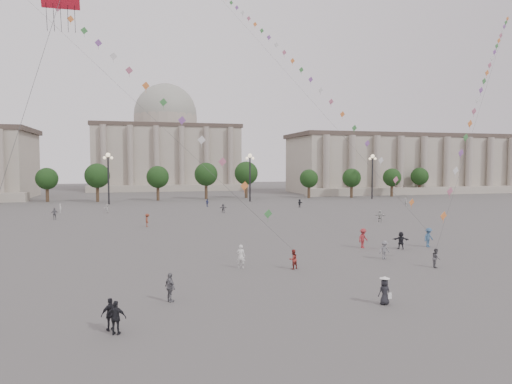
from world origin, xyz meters
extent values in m
plane|color=#4E4B49|center=(0.00, 0.00, 0.00)|extent=(360.00, 360.00, 0.00)
cube|color=#A59A8B|center=(75.00, 95.00, 8.00)|extent=(80.00, 22.00, 16.00)
cube|color=#483D35|center=(75.00, 95.00, 16.60)|extent=(81.60, 22.44, 1.20)
cube|color=#A59A8B|center=(75.00, 82.00, 1.00)|extent=(84.00, 4.00, 2.00)
cube|color=#A59A8B|center=(0.00, 130.00, 10.00)|extent=(46.00, 30.00, 20.00)
cube|color=#483D35|center=(0.00, 130.00, 20.60)|extent=(46.92, 30.60, 1.20)
cube|color=#A59A8B|center=(0.00, 113.00, 1.00)|extent=(48.30, 4.00, 2.00)
cylinder|color=#A59A8B|center=(0.00, 130.00, 22.50)|extent=(21.00, 21.00, 5.00)
sphere|color=#97988B|center=(0.00, 130.00, 25.00)|extent=(21.00, 21.00, 21.00)
cylinder|color=#3C281E|center=(-30.00, 78.00, 1.76)|extent=(0.70, 0.70, 3.52)
sphere|color=black|center=(-30.00, 78.00, 5.44)|extent=(5.12, 5.12, 5.12)
cylinder|color=#3C281E|center=(-18.00, 78.00, 1.76)|extent=(0.70, 0.70, 3.52)
sphere|color=black|center=(-18.00, 78.00, 5.44)|extent=(5.12, 5.12, 5.12)
cylinder|color=#3C281E|center=(-6.00, 78.00, 1.76)|extent=(0.70, 0.70, 3.52)
sphere|color=black|center=(-6.00, 78.00, 5.44)|extent=(5.12, 5.12, 5.12)
cylinder|color=#3C281E|center=(6.00, 78.00, 1.76)|extent=(0.70, 0.70, 3.52)
sphere|color=black|center=(6.00, 78.00, 5.44)|extent=(5.12, 5.12, 5.12)
cylinder|color=#3C281E|center=(18.00, 78.00, 1.76)|extent=(0.70, 0.70, 3.52)
sphere|color=black|center=(18.00, 78.00, 5.44)|extent=(5.12, 5.12, 5.12)
cylinder|color=#3C281E|center=(30.00, 78.00, 1.76)|extent=(0.70, 0.70, 3.52)
sphere|color=black|center=(30.00, 78.00, 5.44)|extent=(5.12, 5.12, 5.12)
cylinder|color=#3C281E|center=(42.00, 78.00, 1.76)|extent=(0.70, 0.70, 3.52)
sphere|color=black|center=(42.00, 78.00, 5.44)|extent=(5.12, 5.12, 5.12)
cylinder|color=#3C281E|center=(54.00, 78.00, 1.76)|extent=(0.70, 0.70, 3.52)
sphere|color=black|center=(54.00, 78.00, 5.44)|extent=(5.12, 5.12, 5.12)
cylinder|color=#3C281E|center=(66.00, 78.00, 1.76)|extent=(0.70, 0.70, 3.52)
sphere|color=black|center=(66.00, 78.00, 5.44)|extent=(5.12, 5.12, 5.12)
cylinder|color=#262628|center=(-15.00, 70.00, 5.00)|extent=(0.36, 0.36, 10.00)
sphere|color=#FFE5B2|center=(-15.00, 70.00, 10.20)|extent=(0.90, 0.90, 0.90)
sphere|color=#FFE5B2|center=(-15.70, 70.00, 9.60)|extent=(0.60, 0.60, 0.60)
sphere|color=#FFE5B2|center=(-14.30, 70.00, 9.60)|extent=(0.60, 0.60, 0.60)
cylinder|color=#262628|center=(15.00, 70.00, 5.00)|extent=(0.36, 0.36, 10.00)
sphere|color=#FFE5B2|center=(15.00, 70.00, 10.20)|extent=(0.90, 0.90, 0.90)
sphere|color=#FFE5B2|center=(14.30, 70.00, 9.60)|extent=(0.60, 0.60, 0.60)
sphere|color=#FFE5B2|center=(15.70, 70.00, 9.60)|extent=(0.60, 0.60, 0.60)
cylinder|color=#262628|center=(45.00, 70.00, 5.00)|extent=(0.36, 0.36, 10.00)
sphere|color=#FFE5B2|center=(45.00, 70.00, 10.20)|extent=(0.90, 0.90, 0.90)
sphere|color=#FFE5B2|center=(44.30, 70.00, 9.60)|extent=(0.60, 0.60, 0.60)
sphere|color=#FFE5B2|center=(45.70, 70.00, 9.60)|extent=(0.60, 0.60, 0.60)
imported|color=navy|center=(3.98, 59.88, 0.74)|extent=(0.92, 0.80, 1.48)
imported|color=#222328|center=(16.02, 10.87, 0.85)|extent=(1.65, 1.07, 1.70)
imported|color=white|center=(-14.24, 53.57, 0.75)|extent=(1.01, 1.44, 1.50)
imported|color=slate|center=(11.97, 6.94, 0.81)|extent=(1.10, 0.71, 1.62)
imported|color=silver|center=(24.74, 30.34, 0.85)|extent=(1.66, 1.09, 1.71)
imported|color=maroon|center=(12.69, 12.26, 0.97)|extent=(1.44, 1.20, 1.94)
imported|color=black|center=(21.13, 54.38, 0.78)|extent=(1.44, 1.23, 1.56)
imported|color=silver|center=(-22.03, 55.49, 0.74)|extent=(0.54, 0.64, 1.48)
imported|color=slate|center=(5.08, 48.19, 0.76)|extent=(1.48, 0.86, 1.52)
imported|color=silver|center=(-0.91, 6.63, 0.95)|extent=(0.83, 0.72, 1.90)
imported|color=slate|center=(-21.09, 44.39, 0.90)|extent=(1.13, 0.69, 1.79)
imported|color=brown|center=(-7.78, 33.14, 0.88)|extent=(0.74, 1.19, 1.77)
imported|color=silver|center=(42.92, 52.44, 0.82)|extent=(0.85, 1.58, 1.63)
imported|color=black|center=(-9.80, -5.76, 0.84)|extent=(1.05, 0.63, 1.67)
imported|color=slate|center=(-6.93, -1.01, 0.88)|extent=(0.84, 1.12, 1.76)
imported|color=black|center=(-10.09, -5.10, 0.82)|extent=(1.04, 0.72, 1.64)
imported|color=maroon|center=(3.03, 5.33, 0.78)|extent=(0.92, 0.82, 1.56)
imported|color=#385B7E|center=(19.29, 11.13, 0.97)|extent=(1.42, 1.09, 1.93)
imported|color=#57575B|center=(14.32, 3.04, 0.77)|extent=(0.86, 0.93, 1.55)
imported|color=black|center=(5.29, -4.66, 0.76)|extent=(0.77, 0.53, 1.52)
cone|color=white|center=(5.29, -4.66, 1.62)|extent=(0.52, 0.52, 0.14)
cylinder|color=white|center=(5.29, -4.66, 1.56)|extent=(0.60, 0.60, 0.02)
cube|color=white|center=(5.54, -4.81, 0.55)|extent=(0.22, 0.10, 0.35)
cylinder|color=#3F3F3F|center=(-14.95, -1.30, 9.91)|extent=(0.02, 0.02, 18.12)
cylinder|color=#3F3F3F|center=(-16.55, 27.03, 22.71)|extent=(0.02, 0.02, 72.23)
cube|color=#418D45|center=(1.46, 7.06, 4.25)|extent=(0.76, 0.25, 0.76)
cube|color=orange|center=(-0.10, 8.80, 6.46)|extent=(0.76, 0.25, 0.76)
cube|color=#C56886|center=(-1.67, 10.54, 8.50)|extent=(0.76, 0.25, 0.76)
cube|color=white|center=(-3.24, 12.27, 10.44)|extent=(0.76, 0.25, 0.76)
cube|color=#9156AC|center=(-4.80, 14.01, 12.30)|extent=(0.76, 0.25, 0.76)
cube|color=#418D45|center=(-6.37, 15.74, 14.11)|extent=(0.76, 0.25, 0.76)
cube|color=orange|center=(-7.94, 17.48, 15.88)|extent=(0.76, 0.25, 0.76)
cube|color=#C56886|center=(-9.50, 19.22, 17.61)|extent=(0.76, 0.25, 0.76)
cube|color=white|center=(-11.07, 20.95, 19.30)|extent=(0.76, 0.25, 0.76)
cube|color=#9156AC|center=(-12.63, 22.69, 20.97)|extent=(0.76, 0.25, 0.76)
cube|color=#418D45|center=(-14.20, 24.43, 22.61)|extent=(0.76, 0.25, 0.76)
cube|color=orange|center=(-15.77, 26.16, 24.23)|extent=(0.76, 0.25, 0.76)
cube|color=#C56886|center=(-17.33, 27.90, 25.83)|extent=(0.76, 0.25, 0.76)
cylinder|color=#3F3F3F|center=(11.89, 39.56, 24.09)|extent=(0.02, 0.02, 74.11)
cube|color=orange|center=(18.72, 13.31, 4.33)|extent=(0.76, 0.25, 0.76)
cube|color=#C56886|center=(18.15, 15.50, 6.61)|extent=(0.76, 0.25, 0.76)
cube|color=white|center=(17.58, 17.69, 8.71)|extent=(0.76, 0.25, 0.76)
cube|color=#9156AC|center=(17.01, 19.87, 10.70)|extent=(0.76, 0.25, 0.76)
cube|color=#418D45|center=(16.44, 22.06, 12.62)|extent=(0.76, 0.25, 0.76)
cube|color=orange|center=(15.87, 24.25, 14.49)|extent=(0.76, 0.25, 0.76)
cube|color=#C56886|center=(15.30, 26.43, 16.31)|extent=(0.76, 0.25, 0.76)
cube|color=white|center=(14.73, 28.62, 18.09)|extent=(0.76, 0.25, 0.76)
cube|color=#9156AC|center=(14.16, 30.81, 19.83)|extent=(0.76, 0.25, 0.76)
cube|color=#418D45|center=(13.59, 33.00, 21.55)|extent=(0.76, 0.25, 0.76)
cube|color=orange|center=(13.03, 35.18, 23.24)|extent=(0.76, 0.25, 0.76)
cube|color=#C56886|center=(12.46, 37.37, 24.91)|extent=(0.76, 0.25, 0.76)
cube|color=white|center=(11.89, 39.56, 26.56)|extent=(0.76, 0.25, 0.76)
cube|color=#9156AC|center=(11.32, 41.74, 28.19)|extent=(0.76, 0.25, 0.76)
cube|color=#418D45|center=(10.75, 43.93, 29.80)|extent=(0.76, 0.25, 0.76)
cube|color=orange|center=(10.18, 46.12, 31.40)|extent=(0.76, 0.25, 0.76)
cube|color=#C56886|center=(9.61, 48.30, 32.98)|extent=(0.76, 0.25, 0.76)
cube|color=white|center=(9.04, 50.49, 34.55)|extent=(0.76, 0.25, 0.76)
cube|color=#9156AC|center=(8.47, 52.68, 36.10)|extent=(0.76, 0.25, 0.76)
cube|color=#418D45|center=(7.90, 54.86, 37.64)|extent=(0.76, 0.25, 0.76)
cylinder|color=#3F3F3F|center=(34.30, 21.43, 17.65)|extent=(0.02, 0.02, 63.19)
cube|color=orange|center=(16.22, 4.79, 3.93)|extent=(0.76, 0.25, 0.76)
cube|color=#C56886|center=(18.12, 6.54, 5.88)|extent=(0.76, 0.25, 0.76)
cube|color=white|center=(20.03, 8.29, 7.68)|extent=(0.76, 0.25, 0.76)
cube|color=#9156AC|center=(21.93, 10.05, 9.39)|extent=(0.76, 0.25, 0.76)
cube|color=#418D45|center=(23.83, 11.80, 11.04)|extent=(0.76, 0.25, 0.76)
cube|color=orange|center=(25.74, 13.55, 12.63)|extent=(0.76, 0.25, 0.76)
cube|color=#C56886|center=(27.64, 15.30, 14.19)|extent=(0.76, 0.25, 0.76)
cube|color=white|center=(29.54, 17.05, 15.72)|extent=(0.76, 0.25, 0.76)
cube|color=#9156AC|center=(31.45, 18.80, 17.22)|extent=(0.76, 0.25, 0.76)
cube|color=#418D45|center=(33.35, 20.56, 18.69)|extent=(0.76, 0.25, 0.76)
cube|color=orange|center=(35.25, 22.31, 20.14)|extent=(0.76, 0.25, 0.76)
cube|color=#C56886|center=(37.15, 24.06, 21.57)|extent=(0.76, 0.25, 0.76)
cube|color=white|center=(39.06, 25.81, 22.98)|extent=(0.76, 0.25, 0.76)
cube|color=#9156AC|center=(40.96, 27.56, 24.38)|extent=(0.76, 0.25, 0.76)
cube|color=#418D45|center=(42.86, 29.31, 25.76)|extent=(0.76, 0.25, 0.76)
cube|color=orange|center=(44.77, 31.07, 27.13)|extent=(0.76, 0.25, 0.76)
cube|color=#C56886|center=(46.67, 32.82, 28.48)|extent=(0.76, 0.25, 0.76)
cube|color=white|center=(48.57, 34.57, 29.83)|extent=(0.76, 0.25, 0.76)
cube|color=#9156AC|center=(50.48, 36.32, 31.16)|extent=(0.76, 0.25, 0.76)
cube|color=#418D45|center=(52.38, 38.07, 32.48)|extent=(0.76, 0.25, 0.76)
cube|color=orange|center=(54.28, 39.82, 33.79)|extent=(0.76, 0.25, 0.76)
camera|label=1|loc=(-8.55, -28.43, 8.27)|focal=32.00mm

